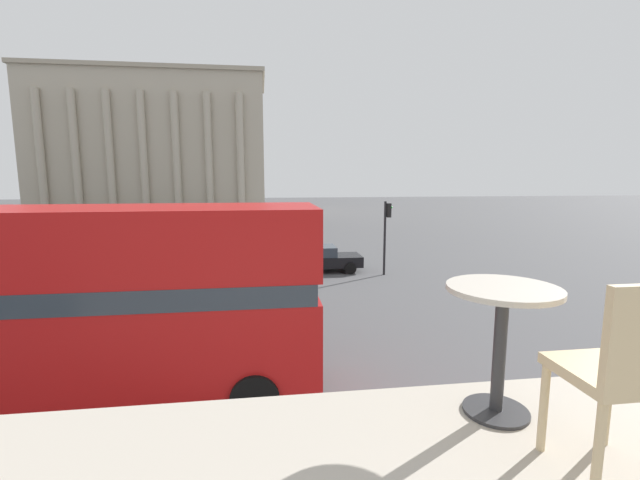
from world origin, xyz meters
TOP-DOWN VIEW (x-y plane):
  - double_decker_bus at (-4.24, 6.99)m, footprint 10.54×2.70m
  - cafe_dining_table at (1.14, -0.35)m, footprint 0.60×0.60m
  - cafe_chair_0 at (1.34, -0.93)m, footprint 0.40×0.40m
  - plaza_building_left at (-13.95, 58.81)m, footprint 28.97×15.05m
  - traffic_light_near at (1.04, 9.56)m, footprint 0.42×0.24m
  - traffic_light_mid at (6.05, 18.24)m, footprint 0.42×0.24m
  - car_white at (-5.45, 18.13)m, footprint 4.20×1.93m
  - car_black at (2.85, 19.47)m, footprint 4.20×1.93m
  - pedestrian_yellow at (0.54, 14.59)m, footprint 0.32×0.32m
  - pedestrian_red at (-6.77, 21.94)m, footprint 0.32×0.32m

SIDE VIEW (x-z plane):
  - car_white at x=-5.45m, z-range 0.02..1.37m
  - car_black at x=2.85m, z-range 0.02..1.37m
  - pedestrian_yellow at x=0.54m, z-range 0.11..1.72m
  - pedestrian_red at x=-6.77m, z-range 0.12..1.77m
  - traffic_light_near at x=1.04m, z-range 0.53..3.89m
  - double_decker_bus at x=-4.24m, z-range 0.24..4.56m
  - traffic_light_mid at x=6.05m, z-range 0.58..4.31m
  - cafe_chair_0 at x=1.34m, z-range 3.70..4.61m
  - cafe_dining_table at x=1.14m, z-range 3.81..4.54m
  - plaza_building_left at x=-13.95m, z-range 0.00..18.06m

